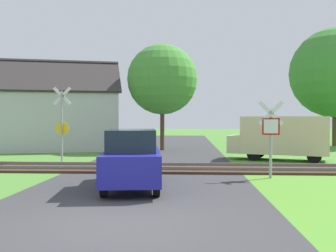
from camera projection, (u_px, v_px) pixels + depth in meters
ground_plane at (118, 224)px, 7.44m from camera, size 160.00×160.00×0.00m
road_asphalt at (133, 202)px, 9.44m from camera, size 6.91×80.00×0.01m
rail_track at (155, 168)px, 15.50m from camera, size 60.00×2.60×0.22m
stop_sign_near at (271, 133)px, 13.20m from camera, size 0.87×0.19×2.74m
crossing_sign_far at (62, 122)px, 17.71m from camera, size 0.88×0.13×3.64m
house at (61, 119)px, 26.54m from camera, size 9.58×8.56×6.31m
tree_far at (335, 73)px, 29.58m from camera, size 7.07×7.07×9.34m
tree_center at (162, 80)px, 25.55m from camera, size 4.80×4.80×7.24m
mail_truck at (281, 136)px, 19.14m from camera, size 5.24×3.37×2.24m
parked_car at (132, 159)px, 11.32m from camera, size 2.09×4.16×1.78m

